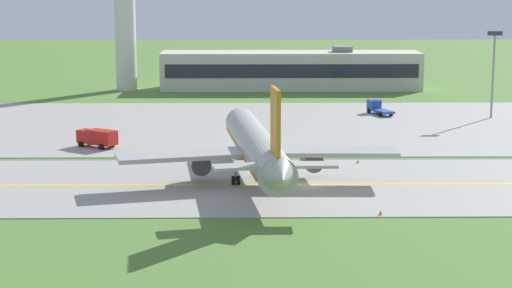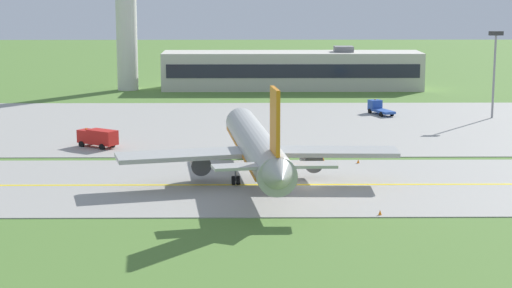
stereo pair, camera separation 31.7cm
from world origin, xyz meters
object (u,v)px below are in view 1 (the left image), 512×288
at_px(airplane_lead, 257,147).
at_px(service_truck_catering, 377,108).
at_px(service_truck_fuel, 97,137).
at_px(control_tower, 125,8).
at_px(apron_light_mast, 494,63).

relative_size(airplane_lead, service_truck_catering, 5.91).
distance_m(service_truck_fuel, control_tower, 68.37).
relative_size(service_truck_fuel, control_tower, 0.21).
xyz_separation_m(service_truck_catering, apron_light_mast, (18.60, -4.70, 8.14)).
distance_m(airplane_lead, apron_light_mast, 62.35).
xyz_separation_m(airplane_lead, service_truck_fuel, (-21.94, 21.22, -2.60)).
bearing_deg(airplane_lead, service_truck_fuel, 135.95).
bearing_deg(service_truck_catering, service_truck_fuel, -144.94).
bearing_deg(apron_light_mast, airplane_lead, -130.55).
bearing_deg(apron_light_mast, service_truck_fuel, -157.37).
relative_size(service_truck_catering, apron_light_mast, 0.46).
bearing_deg(service_truck_fuel, control_tower, 93.97).
xyz_separation_m(control_tower, apron_light_mast, (66.94, -40.38, -7.98)).
bearing_deg(service_truck_catering, control_tower, 143.56).
distance_m(control_tower, apron_light_mast, 78.58).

